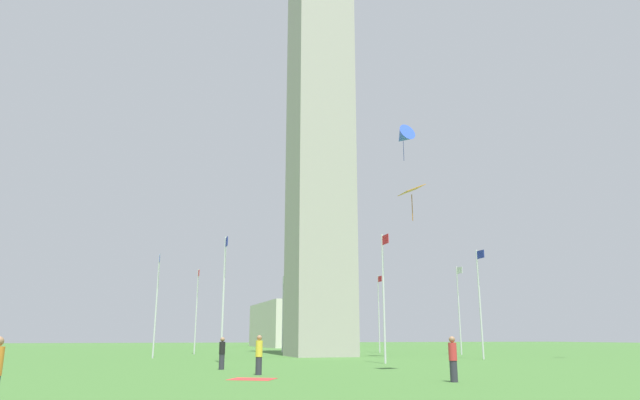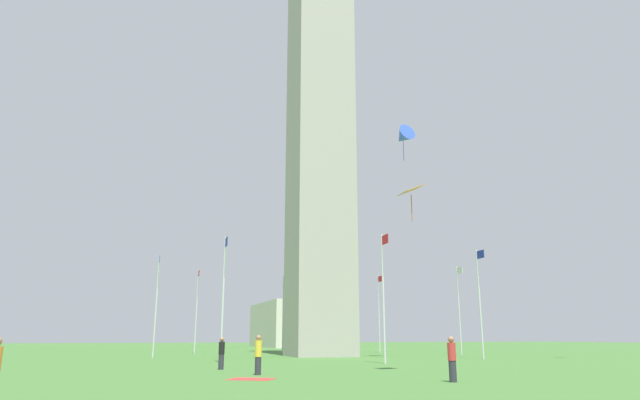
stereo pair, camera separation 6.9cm
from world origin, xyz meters
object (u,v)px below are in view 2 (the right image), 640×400
Objects in this scene: kite_blue_delta at (403,137)px; picnic_blanket_near_first_person at (251,379)px; obelisk_monument at (320,97)px; flagpole_se at (379,310)px; flagpole_w at (157,300)px; flagpole_sw at (197,307)px; person_yellow_shirt at (258,355)px; flagpole_ne at (480,298)px; flagpole_nw at (223,292)px; distant_building at (297,325)px; flagpole_s at (283,310)px; flagpole_n at (384,291)px; person_red_shirt at (452,359)px; person_black_shirt at (221,353)px; kite_orange_diamond at (411,191)px.

picnic_blanket_near_first_person is (17.65, -16.02, -18.63)m from kite_blue_delta.
picnic_blanket_near_first_person is at bearing -23.09° from obelisk_monument.
flagpole_se is at bearing 164.26° from kite_blue_delta.
flagpole_w is at bearing -112.07° from kite_blue_delta.
person_yellow_shirt is at bearing 0.05° from flagpole_sw.
flagpole_ne is at bearing 0.00° from flagpole_se.
distant_building is (-58.35, 20.93, -0.93)m from flagpole_nw.
obelisk_monument reaches higher than flagpole_s.
flagpole_sw is 27.50m from kite_blue_delta.
flagpole_n reaches higher than person_red_shirt.
kite_blue_delta is (18.11, -5.11, 13.93)m from flagpole_se.
kite_blue_delta is 1.76× the size of picnic_blanket_near_first_person.
flagpole_s is 35.40m from distant_building.
person_yellow_shirt is (12.86, 0.03, -3.81)m from flagpole_nw.
flagpole_se is 4.78× the size of picnic_blanket_near_first_person.
flagpole_n reaches higher than distant_building.
flagpole_w reaches higher than distant_building.
obelisk_monument is 53.71m from distant_building.
distant_building is (-56.06, 5.63, -14.86)m from kite_blue_delta.
flagpole_sw is (-24.62, -10.20, 0.00)m from flagpole_n.
flagpole_sw is at bearing -139.82° from kite_blue_delta.
picnic_blanket_near_first_person is at bearing 161.84° from person_yellow_shirt.
person_black_shirt is (32.63, -11.22, -3.86)m from flagpole_s.
flagpole_ne is at bearing -36.88° from person_red_shirt.
person_red_shirt is (43.84, -3.76, -3.84)m from flagpole_s.
flagpole_nw reaches higher than person_red_shirt.
flagpole_sw is 2.72× the size of kite_blue_delta.
picnic_blanket_near_first_person is at bearing -42.23° from kite_blue_delta.
picnic_blanket_near_first_person is at bearing -16.37° from distant_building.
kite_orange_diamond is at bearing 26.64° from flagpole_w.
flagpole_n is 12.45m from person_black_shirt.
picnic_blanket_near_first_person is at bearing -2.69° from flagpole_nw.
person_black_shirt is at bearing -37.02° from flagpole_se.
kite_orange_diamond reaches higher than flagpole_s.
flagpole_n reaches higher than person_yellow_shirt.
flagpole_nw is 4.59× the size of kite_orange_diamond.
kite_blue_delta reaches higher than flagpole_nw.
flagpole_s is 4.84× the size of person_yellow_shirt.
flagpole_ne is (10.26, 10.20, -20.46)m from obelisk_monument.
flagpole_se is at bearing 23.06° from person_black_shirt.
person_red_shirt is 8.17m from picnic_blanket_near_first_person.
kite_orange_diamond is (5.68, 8.78, 8.28)m from person_black_shirt.
flagpole_se is 5.11× the size of person_black_shirt.
flagpole_sw is 33.48m from person_yellow_shirt.
flagpole_sw is 4.84× the size of person_yellow_shirt.
person_black_shirt is at bearing -69.50° from flagpole_ne.
flagpole_se is 1.00× the size of flagpole_nw.
obelisk_monument is at bearing 156.91° from picnic_blanket_near_first_person.
flagpole_w is at bearing 70.06° from person_black_shirt.
flagpole_sw is 1.00× the size of flagpole_nw.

